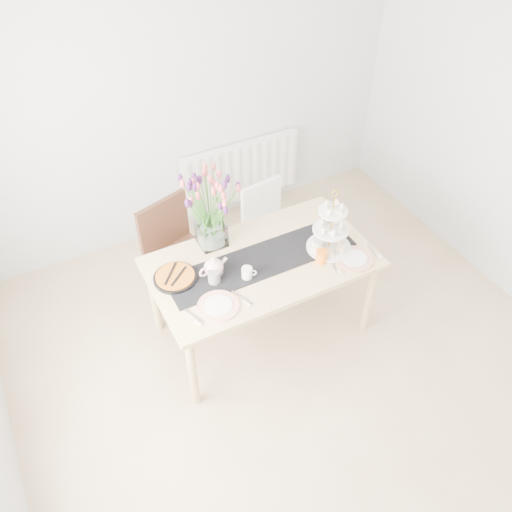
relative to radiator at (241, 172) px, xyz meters
name	(u,v)px	position (x,y,z in m)	size (l,w,h in m)	color
room_shell	(331,265)	(-0.50, -2.19, 0.85)	(4.50, 4.50, 4.50)	tan
radiator	(241,172)	(0.00, 0.00, 0.00)	(1.20, 0.08, 0.60)	white
dining_table	(262,268)	(-0.55, -1.47, 0.22)	(1.60, 0.90, 0.75)	tan
chair_brown	(175,247)	(-0.99, -0.82, 0.09)	(0.57, 0.57, 0.93)	#392014
chair_white	(268,221)	(-0.13, -0.78, 0.01)	(0.44, 0.44, 0.79)	white
table_runner	(262,260)	(-0.55, -1.47, 0.30)	(1.40, 0.35, 0.01)	black
tulip_vase	(209,201)	(-0.79, -1.13, 0.69)	(0.70, 0.70, 0.60)	silver
cake_stand	(330,234)	(-0.06, -1.58, 0.44)	(0.33, 0.33, 0.48)	gold
teapot	(214,267)	(-0.91, -1.44, 0.37)	(0.22, 0.18, 0.14)	white
cream_jug	(318,245)	(-0.14, -1.55, 0.34)	(0.08, 0.08, 0.08)	silver
tart_tin	(175,277)	(-1.17, -1.36, 0.32)	(0.30, 0.30, 0.04)	black
mug_grey	(214,277)	(-0.94, -1.51, 0.35)	(0.08, 0.08, 0.10)	slate
mug_white	(247,273)	(-0.73, -1.57, 0.34)	(0.07, 0.07, 0.09)	silver
mug_orange	(321,256)	(-0.18, -1.67, 0.35)	(0.08, 0.08, 0.10)	orange
plate_left	(218,306)	(-1.01, -1.72, 0.31)	(0.28, 0.28, 0.01)	white
plate_right	(354,259)	(0.04, -1.76, 0.31)	(0.27, 0.27, 0.01)	silver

